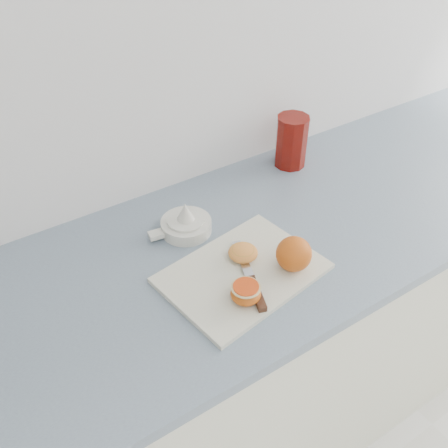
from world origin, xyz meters
name	(u,v)px	position (x,y,z in m)	size (l,w,h in m)	color
counter	(264,339)	(-0.06, 1.70, 0.45)	(2.39, 0.64, 0.89)	white
cutting_board	(243,273)	(-0.22, 1.60, 0.90)	(0.34, 0.24, 0.01)	beige
whole_orange	(294,254)	(-0.12, 1.55, 0.94)	(0.08, 0.08, 0.08)	orange
half_orange	(246,293)	(-0.26, 1.53, 0.92)	(0.06, 0.06, 0.04)	orange
squeezed_shell	(243,252)	(-0.19, 1.64, 0.92)	(0.07, 0.07, 0.03)	orange
paring_knife	(254,287)	(-0.23, 1.54, 0.91)	(0.09, 0.21, 0.01)	#482919
citrus_juicer	(186,224)	(-0.25, 1.80, 0.91)	(0.16, 0.12, 0.08)	white
red_tumbler	(291,143)	(0.16, 1.91, 0.96)	(0.09, 0.09, 0.15)	maroon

